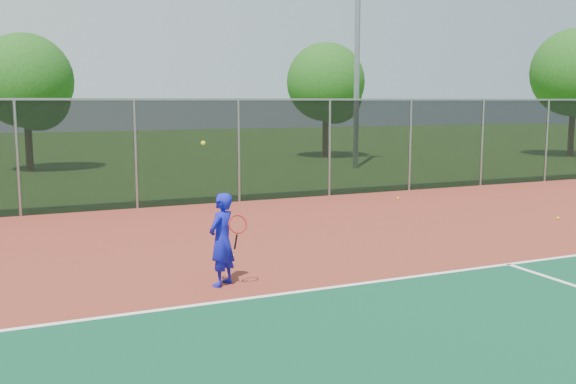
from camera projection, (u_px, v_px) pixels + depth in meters
name	position (u px, v px, depth m)	size (l,w,h in m)	color
ground	(555.00, 337.00, 8.15)	(120.00, 120.00, 0.00)	#2B5618
court_apron	(454.00, 293.00, 9.96)	(30.00, 20.00, 0.02)	maroon
fence_back	(239.00, 149.00, 18.80)	(30.00, 0.06, 3.03)	black
tennis_player	(222.00, 239.00, 10.27)	(0.65, 0.73, 2.34)	#1314B2
practice_ball_1	(398.00, 198.00, 19.41)	(0.07, 0.07, 0.07)	#CADA19
practice_ball_2	(232.00, 255.00, 12.22)	(0.07, 0.07, 0.07)	#CADA19
practice_ball_4	(558.00, 218.00, 16.10)	(0.07, 0.07, 0.07)	#CADA19
floodlight_n	(358.00, 21.00, 27.72)	(0.90, 0.40, 11.31)	gray
tree_back_left	(28.00, 85.00, 26.73)	(3.94, 3.94, 5.78)	#3D2416
tree_back_mid	(328.00, 86.00, 33.32)	(4.08, 4.08, 5.99)	#3D2416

